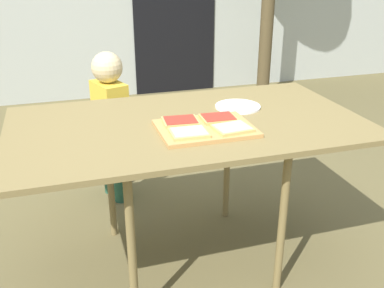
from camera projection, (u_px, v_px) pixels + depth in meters
The scene contains 10 objects.
ground_plane at pixel (188, 259), 2.30m from camera, with size 16.00×16.00×0.00m, color brown.
house_door at pixel (174, 0), 4.69m from camera, with size 0.90×0.02×2.00m, color black.
dining_table at pixel (188, 132), 2.02m from camera, with size 1.58×0.89×0.76m.
cutting_board at pixel (205, 128), 1.89m from camera, with size 0.40×0.30×0.02m, color tan.
pizza_slice_far_right at pixel (218, 118), 1.97m from camera, with size 0.16×0.13×0.02m.
pizza_slice_near_right at pixel (232, 128), 1.85m from camera, with size 0.16×0.14×0.02m.
pizza_slice_far_left at pixel (180, 121), 1.93m from camera, with size 0.16×0.14×0.02m.
pizza_slice_near_left at pixel (189, 133), 1.81m from camera, with size 0.16×0.13×0.02m.
plate_white_right at pixel (238, 106), 2.17m from camera, with size 0.22×0.22×0.01m, color white.
child_left at pixel (111, 117), 2.68m from camera, with size 0.21×0.27×0.94m.
Camera 1 is at (-0.53, -1.80, 1.45)m, focal length 41.54 mm.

